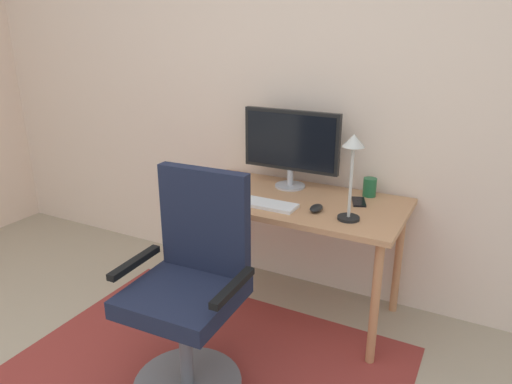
{
  "coord_description": "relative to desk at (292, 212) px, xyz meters",
  "views": [
    {
      "loc": [
        1.07,
        -0.47,
        1.6
      ],
      "look_at": [
        -0.0,
        1.56,
        0.8
      ],
      "focal_mm": 33.19,
      "sensor_mm": 36.0,
      "label": 1
    }
  ],
  "objects": [
    {
      "name": "coffee_cup",
      "position": [
        0.36,
        0.24,
        0.13
      ],
      "size": [
        0.07,
        0.07,
        0.1
      ],
      "primitive_type": "cylinder",
      "color": "#1E5C33",
      "rests_on": "desk"
    },
    {
      "name": "cell_phone",
      "position": [
        0.34,
        0.11,
        0.08
      ],
      "size": [
        0.11,
        0.16,
        0.01
      ],
      "primitive_type": "cube",
      "rotation": [
        0.0,
        0.0,
        0.37
      ],
      "color": "black",
      "rests_on": "desk"
    },
    {
      "name": "wall_back",
      "position": [
        -0.1,
        0.39,
        0.68
      ],
      "size": [
        6.0,
        0.1,
        2.6
      ],
      "primitive_type": "cube",
      "color": "beige",
      "rests_on": "ground"
    },
    {
      "name": "area_rug",
      "position": [
        -0.14,
        -0.75,
        -0.62
      ],
      "size": [
        1.86,
        1.45,
        0.01
      ],
      "primitive_type": "cube",
      "color": "maroon",
      "rests_on": "ground"
    },
    {
      "name": "monitor",
      "position": [
        -0.09,
        0.18,
        0.34
      ],
      "size": [
        0.58,
        0.18,
        0.46
      ],
      "color": "#B2B2B7",
      "rests_on": "desk"
    },
    {
      "name": "desk_lamp",
      "position": [
        0.36,
        -0.15,
        0.39
      ],
      "size": [
        0.11,
        0.11,
        0.43
      ],
      "color": "black",
      "rests_on": "desk"
    },
    {
      "name": "keyboard",
      "position": [
        -0.13,
        -0.17,
        0.09
      ],
      "size": [
        0.43,
        0.13,
        0.02
      ],
      "primitive_type": "cube",
      "color": "white",
      "rests_on": "desk"
    },
    {
      "name": "computer_mouse",
      "position": [
        0.18,
        -0.12,
        0.09
      ],
      "size": [
        0.06,
        0.1,
        0.03
      ],
      "primitive_type": "ellipsoid",
      "color": "black",
      "rests_on": "desk"
    },
    {
      "name": "desk",
      "position": [
        0.0,
        0.0,
        0.0
      ],
      "size": [
        1.23,
        0.64,
        0.7
      ],
      "color": "tan",
      "rests_on": "ground"
    },
    {
      "name": "office_chair",
      "position": [
        -0.14,
        -0.8,
        -0.18
      ],
      "size": [
        0.55,
        0.5,
        1.03
      ],
      "rotation": [
        0.0,
        0.0,
        0.04
      ],
      "color": "slate",
      "rests_on": "ground"
    }
  ]
}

